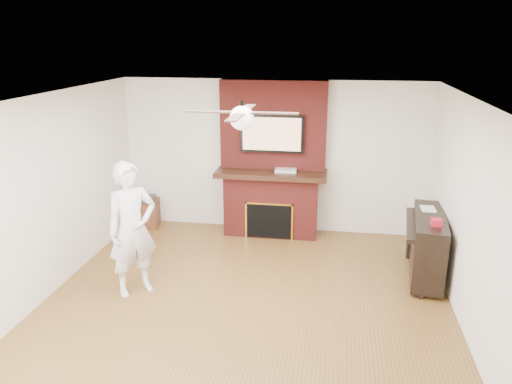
% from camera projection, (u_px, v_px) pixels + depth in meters
% --- Properties ---
extents(room_shell, '(5.36, 5.86, 2.86)m').
position_uv_depth(room_shell, '(243.00, 213.00, 5.63)').
color(room_shell, brown).
rests_on(room_shell, ground).
extents(fireplace, '(1.78, 0.64, 2.50)m').
position_uv_depth(fireplace, '(272.00, 175.00, 8.10)').
color(fireplace, maroon).
rests_on(fireplace, ground).
extents(tv, '(1.00, 0.08, 0.60)m').
position_uv_depth(tv, '(272.00, 134.00, 7.85)').
color(tv, black).
rests_on(tv, fireplace).
extents(ceiling_fan, '(1.21, 1.21, 0.31)m').
position_uv_depth(ceiling_fan, '(242.00, 117.00, 5.30)').
color(ceiling_fan, black).
rests_on(ceiling_fan, room_shell).
extents(person, '(0.75, 0.74, 1.72)m').
position_uv_depth(person, '(132.00, 229.00, 6.20)').
color(person, silver).
rests_on(person, ground).
extents(side_table, '(0.54, 0.54, 0.53)m').
position_uv_depth(side_table, '(145.00, 212.00, 8.60)').
color(side_table, '#502617').
rests_on(side_table, ground).
extents(piano, '(0.65, 1.39, 0.98)m').
position_uv_depth(piano, '(427.00, 244.00, 6.70)').
color(piano, black).
rests_on(piano, ground).
extents(cable_box, '(0.34, 0.20, 0.05)m').
position_uv_depth(cable_box, '(286.00, 170.00, 7.94)').
color(cable_box, silver).
rests_on(cable_box, fireplace).
extents(candle_orange, '(0.06, 0.06, 0.11)m').
position_uv_depth(candle_orange, '(263.00, 234.00, 8.17)').
color(candle_orange, orange).
rests_on(candle_orange, ground).
extents(candle_green, '(0.07, 0.07, 0.10)m').
position_uv_depth(candle_green, '(265.00, 234.00, 8.19)').
color(candle_green, '#439039').
rests_on(candle_green, ground).
extents(candle_cream, '(0.08, 0.08, 0.09)m').
position_uv_depth(candle_cream, '(281.00, 235.00, 8.12)').
color(candle_cream, '#F6E1C4').
rests_on(candle_cream, ground).
extents(candle_blue, '(0.07, 0.07, 0.08)m').
position_uv_depth(candle_blue, '(279.00, 235.00, 8.16)').
color(candle_blue, '#33479B').
rests_on(candle_blue, ground).
extents(candle_orange_extra, '(0.06, 0.06, 0.11)m').
position_uv_depth(candle_orange_extra, '(252.00, 233.00, 8.20)').
color(candle_orange_extra, yellow).
rests_on(candle_orange_extra, ground).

